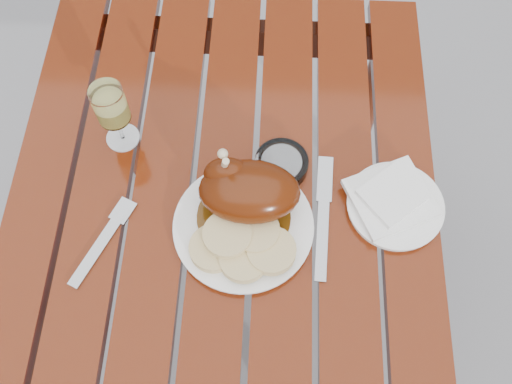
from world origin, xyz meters
TOP-DOWN VIEW (x-y plane):
  - ground at (0.00, 0.00)m, footprint 60.00×60.00m
  - table at (0.00, 0.00)m, footprint 0.80×1.20m
  - dinner_plate at (0.04, 0.03)m, footprint 0.31×0.31m
  - roast_duck at (0.05, 0.08)m, footprint 0.18×0.17m
  - bread_dumplings at (0.04, -0.01)m, footprint 0.19×0.14m
  - wine_glass at (-0.20, 0.21)m, footprint 0.09×0.09m
  - side_plate at (0.32, 0.09)m, footprint 0.19×0.19m
  - napkin at (0.31, 0.10)m, footprint 0.18×0.18m
  - ashtray at (0.11, 0.16)m, footprint 0.13×0.13m
  - fork at (-0.21, -0.01)m, footprint 0.09×0.16m
  - knife at (0.19, 0.04)m, footprint 0.03×0.21m

SIDE VIEW (x-z plane):
  - ground at x=0.00m, z-range 0.00..0.00m
  - table at x=0.00m, z-range 0.00..0.75m
  - fork at x=-0.21m, z-range 0.75..0.76m
  - knife at x=0.19m, z-range 0.75..0.76m
  - side_plate at x=0.32m, z-range 0.75..0.76m
  - dinner_plate at x=0.04m, z-range 0.75..0.77m
  - ashtray at x=0.11m, z-range 0.75..0.78m
  - napkin at x=0.31m, z-range 0.76..0.78m
  - bread_dumplings at x=0.04m, z-range 0.77..0.80m
  - roast_duck at x=0.05m, z-range 0.75..0.88m
  - wine_glass at x=-0.20m, z-range 0.75..0.90m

